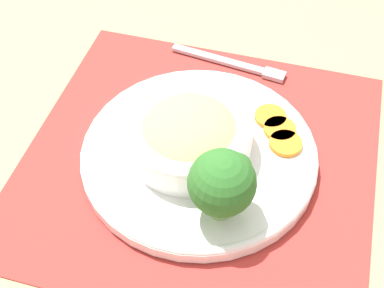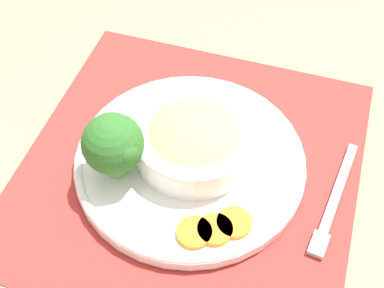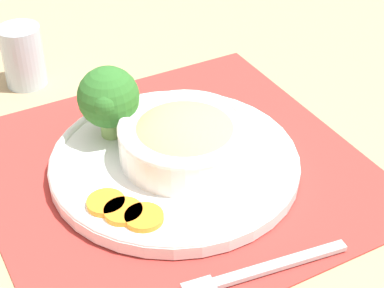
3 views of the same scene
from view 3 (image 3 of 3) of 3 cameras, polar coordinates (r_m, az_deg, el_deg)
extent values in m
plane|color=tan|center=(0.80, -1.54, -2.43)|extent=(4.00, 4.00, 0.00)
cube|color=#B2332D|center=(0.79, -1.55, -2.32)|extent=(0.48, 0.49, 0.00)
cylinder|color=white|center=(0.79, -1.56, -1.75)|extent=(0.31, 0.31, 0.02)
torus|color=white|center=(0.78, -1.57, -1.29)|extent=(0.31, 0.31, 0.01)
cylinder|color=white|center=(0.77, -0.64, 0.20)|extent=(0.16, 0.16, 0.04)
torus|color=white|center=(0.76, -0.65, 1.49)|extent=(0.16, 0.16, 0.01)
ellipsoid|color=#EAC66B|center=(0.77, -0.64, 0.84)|extent=(0.13, 0.13, 0.05)
cylinder|color=#84AD5B|center=(0.82, -7.21, 1.63)|extent=(0.03, 0.03, 0.03)
sphere|color=#2D6B28|center=(0.80, -7.44, 4.16)|extent=(0.08, 0.08, 0.08)
sphere|color=#2D6B28|center=(0.78, -7.69, 3.60)|extent=(0.03, 0.03, 0.03)
sphere|color=#2D6B28|center=(0.81, -7.35, 5.18)|extent=(0.03, 0.03, 0.03)
cylinder|color=orange|center=(0.72, -7.66, -5.19)|extent=(0.04, 0.04, 0.01)
cylinder|color=orange|center=(0.71, -6.13, -5.98)|extent=(0.04, 0.04, 0.01)
cylinder|color=orange|center=(0.70, -4.28, -6.52)|extent=(0.04, 0.04, 0.01)
cylinder|color=silver|center=(0.98, -14.80, 7.56)|extent=(0.06, 0.06, 0.09)
cylinder|color=silver|center=(0.99, -14.65, 6.72)|extent=(0.05, 0.05, 0.05)
cube|color=#B7B7BC|center=(0.67, 6.79, -10.87)|extent=(0.02, 0.18, 0.01)
camera|label=1|loc=(1.00, -23.86, 37.16)|focal=50.00mm
camera|label=2|loc=(0.45, -57.67, 34.20)|focal=50.00mm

